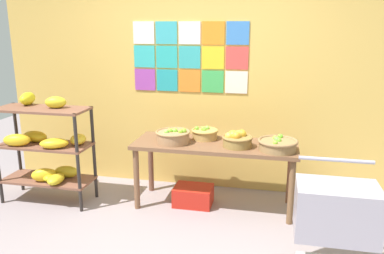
# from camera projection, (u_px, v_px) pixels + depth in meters

# --- Properties ---
(back_wall_with_art) EXTENTS (4.80, 0.07, 2.68)m
(back_wall_with_art) POSITION_uv_depth(u_px,v_px,m) (200.00, 75.00, 4.46)
(back_wall_with_art) COLOR #DDAF51
(back_wall_with_art) RESTS_ON ground
(banana_shelf_unit) EXTENTS (0.98, 0.51, 1.18)m
(banana_shelf_unit) POSITION_uv_depth(u_px,v_px,m) (46.00, 146.00, 4.18)
(banana_shelf_unit) COLOR #2A2421
(banana_shelf_unit) RESTS_ON ground
(display_table) EXTENTS (1.69, 0.60, 0.70)m
(display_table) POSITION_uv_depth(u_px,v_px,m) (215.00, 151.00, 4.06)
(display_table) COLOR brown
(display_table) RESTS_ON ground
(fruit_basket_centre) EXTENTS (0.36, 0.36, 0.16)m
(fruit_basket_centre) POSITION_uv_depth(u_px,v_px,m) (173.00, 136.00, 4.04)
(fruit_basket_centre) COLOR #A0744E
(fruit_basket_centre) RESTS_ON display_table
(fruit_basket_back_right) EXTENTS (0.31, 0.31, 0.17)m
(fruit_basket_back_right) POSITION_uv_depth(u_px,v_px,m) (237.00, 139.00, 3.91)
(fruit_basket_back_right) COLOR olive
(fruit_basket_back_right) RESTS_ON display_table
(fruit_basket_back_left) EXTENTS (0.29, 0.29, 0.13)m
(fruit_basket_back_left) POSITION_uv_depth(u_px,v_px,m) (205.00, 133.00, 4.18)
(fruit_basket_back_left) COLOR #B58C4A
(fruit_basket_back_left) RESTS_ON display_table
(fruit_basket_right) EXTENTS (0.39, 0.39, 0.14)m
(fruit_basket_right) POSITION_uv_depth(u_px,v_px,m) (278.00, 144.00, 3.79)
(fruit_basket_right) COLOR olive
(fruit_basket_right) RESTS_ON display_table
(produce_crate_under_table) EXTENTS (0.41, 0.30, 0.20)m
(produce_crate_under_table) POSITION_uv_depth(u_px,v_px,m) (193.00, 196.00, 4.22)
(produce_crate_under_table) COLOR red
(produce_crate_under_table) RESTS_ON ground
(shopping_cart) EXTENTS (0.58, 0.43, 0.90)m
(shopping_cart) POSITION_uv_depth(u_px,v_px,m) (336.00, 215.00, 2.86)
(shopping_cart) COLOR black
(shopping_cart) RESTS_ON ground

